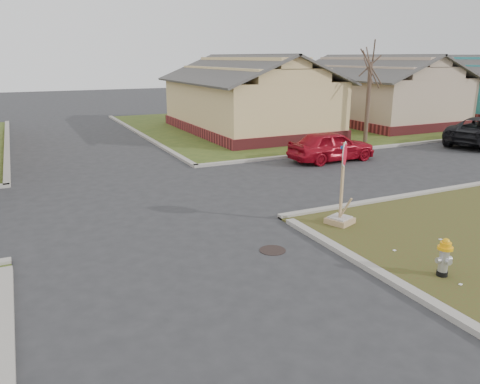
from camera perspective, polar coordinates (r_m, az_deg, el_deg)
name	(u,v)px	position (r m, az deg, el deg)	size (l,w,h in m)	color
ground	(179,259)	(11.02, -7.44, -8.11)	(120.00, 120.00, 0.00)	#29292C
verge_far_right	(380,118)	(37.52, 16.70, 8.65)	(37.00, 19.00, 0.05)	#334819
curbs	(130,201)	(15.57, -13.27, -1.09)	(80.00, 40.00, 0.12)	#9C968D
manhole	(273,250)	(11.41, 3.99, -7.09)	(0.64, 0.64, 0.01)	black
side_house_yellow	(248,96)	(29.25, 0.96, 11.63)	(7.60, 11.60, 4.70)	maroon
side_house_tan	(375,91)	(34.87, 16.16, 11.75)	(7.60, 11.60, 4.70)	maroon
side_house_teal	(474,87)	(42.15, 26.63, 11.36)	(7.60, 11.60, 4.70)	maroon
tree_mid_right	(368,103)	(26.21, 15.32, 10.46)	(0.22, 0.22, 4.20)	#453127
fire_hydrant	(444,255)	(10.74, 23.64, -7.09)	(0.31, 0.31, 0.84)	black
stop_sign	(341,206)	(13.16, 12.19, -1.71)	(0.66, 0.64, 2.31)	#A58559
red_sedan	(331,146)	(21.33, 11.09, 5.55)	(1.61, 3.99, 1.36)	#A00B1A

